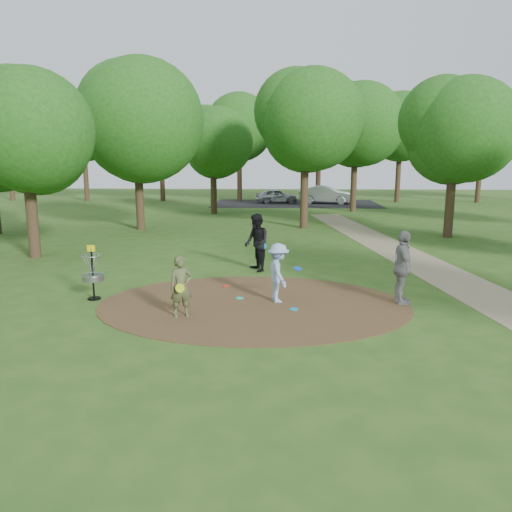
{
  "coord_description": "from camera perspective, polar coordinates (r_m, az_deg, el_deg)",
  "views": [
    {
      "loc": [
        0.7,
        -12.93,
        3.91
      ],
      "look_at": [
        0.0,
        1.2,
        1.1
      ],
      "focal_mm": 35.0,
      "sensor_mm": 36.0,
      "label": 1
    }
  ],
  "objects": [
    {
      "name": "player_walking_with_disc",
      "position": [
        17.25,
        0.07,
        1.53
      ],
      "size": [
        1.08,
        1.2,
        2.01
      ],
      "color": "black",
      "rests_on": "ground"
    },
    {
      "name": "player_throwing_with_disc",
      "position": [
        13.58,
        2.56,
        -1.95
      ],
      "size": [
        1.12,
        1.18,
        1.63
      ],
      "color": "#8EABD4",
      "rests_on": "ground"
    },
    {
      "name": "footpath",
      "position": [
        16.49,
        23.38,
        -3.41
      ],
      "size": [
        7.55,
        39.89,
        0.01
      ],
      "primitive_type": "cube",
      "rotation": [
        0.0,
        0.0,
        0.14
      ],
      "color": "#8C7A5B",
      "rests_on": "ground"
    },
    {
      "name": "tree_ring",
      "position": [
        21.6,
        1.4,
        14.58
      ],
      "size": [
        37.12,
        45.7,
        8.96
      ],
      "color": "#332316",
      "rests_on": "ground"
    },
    {
      "name": "player_observer_with_disc",
      "position": [
        12.43,
        -8.56,
        -3.52
      ],
      "size": [
        0.66,
        0.57,
        1.54
      ],
      "color": "#515632",
      "rests_on": "ground"
    },
    {
      "name": "disc_ground_cyan",
      "position": [
        14.04,
        -1.89,
        -4.82
      ],
      "size": [
        0.22,
        0.22,
        0.02
      ],
      "primitive_type": "cylinder",
      "color": "#18C6AE",
      "rests_on": "dirt_clearing"
    },
    {
      "name": "car_left",
      "position": [
        43.61,
        2.37,
        6.88
      ],
      "size": [
        3.8,
        2.06,
        1.23
      ],
      "primitive_type": "imported",
      "rotation": [
        0.0,
        0.0,
        1.75
      ],
      "color": "#A9ADB1",
      "rests_on": "ground"
    },
    {
      "name": "dirt_clearing",
      "position": [
        13.53,
        -0.25,
        -5.53
      ],
      "size": [
        8.4,
        8.4,
        0.02
      ],
      "primitive_type": "cylinder",
      "color": "#47301C",
      "rests_on": "ground"
    },
    {
      "name": "disc_golf_basket",
      "position": [
        14.54,
        -18.2,
        -1.39
      ],
      "size": [
        0.63,
        0.63,
        1.54
      ],
      "color": "black",
      "rests_on": "ground"
    },
    {
      "name": "player_waiting_with_disc",
      "position": [
        13.91,
        16.41,
        -1.29
      ],
      "size": [
        0.54,
        1.19,
        2.01
      ],
      "color": "gray",
      "rests_on": "ground"
    },
    {
      "name": "ground",
      "position": [
        13.53,
        -0.25,
        -5.57
      ],
      "size": [
        100.0,
        100.0,
        0.0
      ],
      "primitive_type": "plane",
      "color": "#2D5119",
      "rests_on": "ground"
    },
    {
      "name": "disc_ground_red",
      "position": [
        15.36,
        -3.44,
        -3.43
      ],
      "size": [
        0.22,
        0.22,
        0.02
      ],
      "primitive_type": "cylinder",
      "color": "red",
      "rests_on": "dirt_clearing"
    },
    {
      "name": "parking_lot",
      "position": [
        43.13,
        4.58,
        6.0
      ],
      "size": [
        14.0,
        8.0,
        0.01
      ],
      "primitive_type": "cube",
      "color": "black",
      "rests_on": "ground"
    },
    {
      "name": "car_right",
      "position": [
        43.33,
        8.02,
        6.95
      ],
      "size": [
        4.8,
        2.31,
        1.52
      ],
      "primitive_type": "imported",
      "rotation": [
        0.0,
        0.0,
        1.41
      ],
      "color": "#AEB2B6",
      "rests_on": "ground"
    },
    {
      "name": "disc_ground_blue",
      "position": [
        13.07,
        4.34,
        -6.08
      ],
      "size": [
        0.22,
        0.22,
        0.02
      ],
      "primitive_type": "cylinder",
      "color": "#0D9EE3",
      "rests_on": "dirt_clearing"
    }
  ]
}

